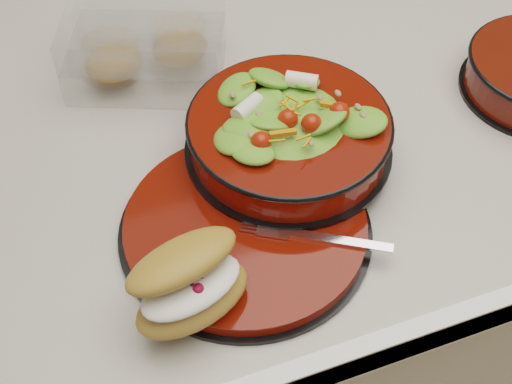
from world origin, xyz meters
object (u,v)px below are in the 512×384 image
object	(u,v)px
dinner_plate	(246,227)
salad_bowl	(289,127)
croissant	(190,283)
pastry_box	(146,46)
island_counter	(227,302)
fork	(319,237)

from	to	relation	value
dinner_plate	salad_bowl	bearing A→B (deg)	45.63
croissant	pastry_box	distance (m)	0.39
island_counter	salad_bowl	size ratio (longest dim) A/B	5.00
island_counter	croissant	distance (m)	0.58
island_counter	dinner_plate	distance (m)	0.49
croissant	fork	size ratio (longest dim) A/B	1.02
fork	salad_bowl	bearing A→B (deg)	23.79
dinner_plate	salad_bowl	distance (m)	0.13
island_counter	dinner_plate	size ratio (longest dim) A/B	4.38
salad_bowl	pastry_box	world-z (taller)	salad_bowl
island_counter	fork	xyz separation A→B (m)	(0.04, -0.23, 0.47)
dinner_plate	salad_bowl	world-z (taller)	salad_bowl
dinner_plate	fork	xyz separation A→B (m)	(0.07, -0.05, 0.01)
salad_bowl	croissant	bearing A→B (deg)	-136.04
salad_bowl	croissant	distance (m)	0.24
island_counter	croissant	size ratio (longest dim) A/B	9.03
salad_bowl	dinner_plate	bearing A→B (deg)	-134.37
island_counter	pastry_box	size ratio (longest dim) A/B	5.13
croissant	pastry_box	world-z (taller)	pastry_box
island_counter	croissant	world-z (taller)	croissant
dinner_plate	fork	bearing A→B (deg)	-36.36
fork	pastry_box	xyz separation A→B (m)	(-0.10, 0.35, 0.02)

